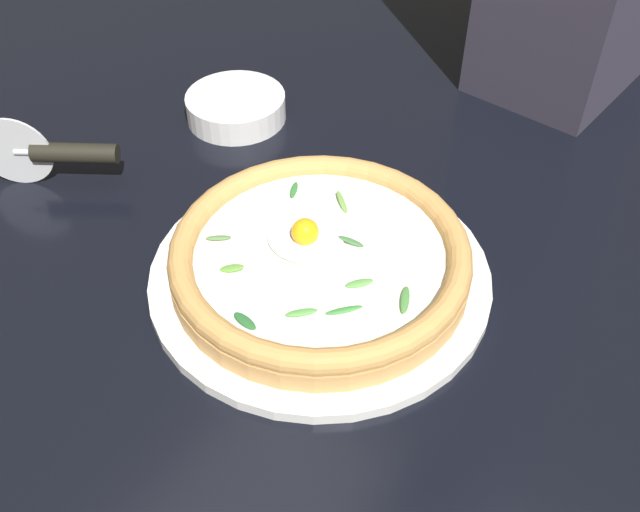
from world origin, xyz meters
The scene contains 5 objects.
ground_plane centered at (0.00, 0.00, -0.01)m, with size 2.40×2.40×0.03m, color black.
pizza_plate centered at (0.01, -0.01, 0.01)m, with size 0.33×0.33×0.01m, color white.
pizza centered at (0.01, -0.01, 0.03)m, with size 0.29×0.29×0.05m.
side_bowl centered at (0.26, -0.18, 0.02)m, with size 0.12×0.12×0.03m, color white.
pizza_cutter centered at (0.33, 0.04, 0.04)m, with size 0.14×0.10×0.08m.
Camera 1 is at (-0.28, 0.39, 0.51)m, focal length 40.50 mm.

